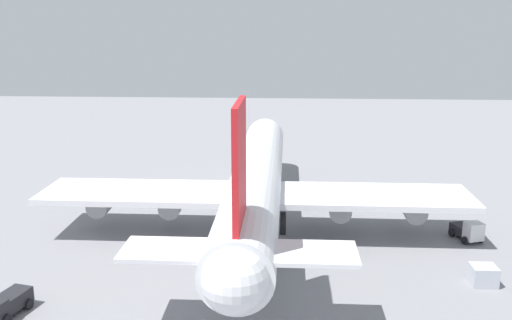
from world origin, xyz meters
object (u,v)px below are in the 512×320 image
(maintenance_van, at_px, (468,231))
(cargo_container_fore, at_px, (483,275))
(baggage_tug, at_px, (7,304))
(safety_cone_nose, at_px, (252,168))
(cargo_airplane, at_px, (256,182))

(maintenance_van, bearing_deg, cargo_container_fore, 169.96)
(baggage_tug, bearing_deg, safety_cone_nose, -19.72)
(maintenance_van, height_order, safety_cone_nose, maintenance_van)
(maintenance_van, relative_size, cargo_container_fore, 1.82)
(cargo_airplane, xyz_separation_m, maintenance_van, (-3.30, -24.93, -4.54))
(maintenance_van, bearing_deg, safety_cone_nose, 41.56)
(cargo_container_fore, bearing_deg, baggage_tug, 101.00)
(maintenance_van, bearing_deg, cargo_airplane, 82.45)
(baggage_tug, bearing_deg, cargo_airplane, -41.28)
(cargo_airplane, bearing_deg, cargo_container_fore, -122.69)
(maintenance_van, xyz_separation_m, safety_cone_nose, (30.61, 27.14, -0.82))
(cargo_container_fore, relative_size, safety_cone_nose, 3.26)
(cargo_container_fore, bearing_deg, maintenance_van, -10.04)
(cargo_airplane, height_order, cargo_container_fore, cargo_airplane)
(cargo_container_fore, height_order, safety_cone_nose, cargo_container_fore)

